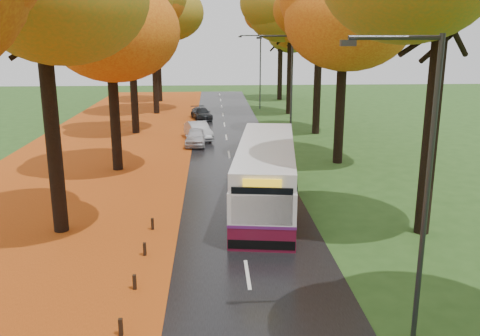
{
  "coord_description": "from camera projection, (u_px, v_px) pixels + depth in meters",
  "views": [
    {
      "loc": [
        -1.15,
        -3.8,
        7.96
      ],
      "look_at": [
        0.0,
        16.57,
        2.6
      ],
      "focal_mm": 38.0,
      "sensor_mm": 36.0,
      "label": 1
    }
  ],
  "objects": [
    {
      "name": "road",
      "position": [
        232.0,
        174.0,
        29.89
      ],
      "size": [
        6.5,
        90.0,
        0.04
      ],
      "primitive_type": "cube",
      "color": "black",
      "rests_on": "ground"
    },
    {
      "name": "centre_line",
      "position": [
        232.0,
        174.0,
        29.89
      ],
      "size": [
        0.12,
        90.0,
        0.01
      ],
      "primitive_type": "cube",
      "color": "silver",
      "rests_on": "road"
    },
    {
      "name": "leaf_verge",
      "position": [
        77.0,
        177.0,
        29.41
      ],
      "size": [
        12.0,
        90.0,
        0.02
      ],
      "primitive_type": "cube",
      "color": "#8C340C",
      "rests_on": "ground"
    },
    {
      "name": "leaf_drift",
      "position": [
        180.0,
        174.0,
        29.72
      ],
      "size": [
        0.9,
        90.0,
        0.01
      ],
      "primitive_type": "cube",
      "color": "#BC4F13",
      "rests_on": "road"
    },
    {
      "name": "trees_left",
      "position": [
        105.0,
        7.0,
        29.08
      ],
      "size": [
        9.2,
        74.0,
        13.88
      ],
      "color": "black",
      "rests_on": "ground"
    },
    {
      "name": "trees_right",
      "position": [
        353.0,
        4.0,
        29.68
      ],
      "size": [
        9.3,
        74.2,
        13.96
      ],
      "color": "black",
      "rests_on": "ground"
    },
    {
      "name": "streetlamp_near",
      "position": [
        419.0,
        171.0,
        12.5
      ],
      "size": [
        2.45,
        0.18,
        8.0
      ],
      "color": "#333538",
      "rests_on": "ground"
    },
    {
      "name": "streetlamp_mid",
      "position": [
        288.0,
        85.0,
        33.74
      ],
      "size": [
        2.45,
        0.18,
        8.0
      ],
      "color": "#333538",
      "rests_on": "ground"
    },
    {
      "name": "streetlamp_far",
      "position": [
        258.0,
        66.0,
        54.99
      ],
      "size": [
        2.45,
        0.18,
        8.0
      ],
      "color": "#333538",
      "rests_on": "ground"
    },
    {
      "name": "bus",
      "position": [
        266.0,
        173.0,
        24.16
      ],
      "size": [
        4.1,
        11.63,
        3.0
      ],
      "rotation": [
        0.0,
        0.0,
        -0.13
      ],
      "color": "#5B0E23",
      "rests_on": "road"
    },
    {
      "name": "car_white",
      "position": [
        196.0,
        137.0,
        37.5
      ],
      "size": [
        1.58,
        3.7,
        1.24
      ],
      "primitive_type": "imported",
      "rotation": [
        0.0,
        0.0,
        -0.03
      ],
      "color": "silver",
      "rests_on": "road"
    },
    {
      "name": "car_silver",
      "position": [
        198.0,
        131.0,
        39.6
      ],
      "size": [
        2.5,
        4.31,
        1.34
      ],
      "primitive_type": "imported",
      "rotation": [
        0.0,
        0.0,
        0.28
      ],
      "color": "#9DA0A5",
      "rests_on": "road"
    },
    {
      "name": "car_dark",
      "position": [
        201.0,
        113.0,
        49.13
      ],
      "size": [
        2.42,
        4.12,
        1.12
      ],
      "primitive_type": "imported",
      "rotation": [
        0.0,
        0.0,
        0.23
      ],
      "color": "black",
      "rests_on": "road"
    }
  ]
}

